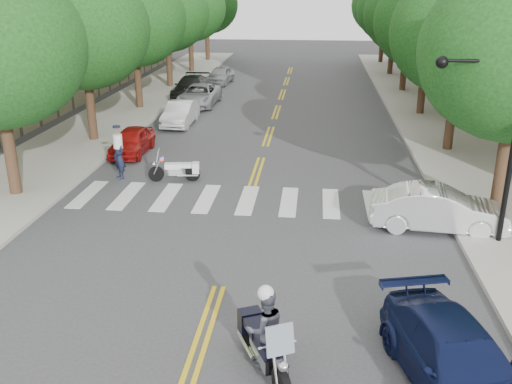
# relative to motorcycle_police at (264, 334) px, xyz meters

# --- Properties ---
(ground) EXTENTS (140.00, 140.00, 0.00)m
(ground) POSITION_rel_motorcycle_police_xyz_m (-1.52, 3.39, -0.92)
(ground) COLOR #38383A
(ground) RESTS_ON ground
(sidewalk_left) EXTENTS (5.00, 60.00, 0.15)m
(sidewalk_left) POSITION_rel_motorcycle_police_xyz_m (-11.02, 25.39, -0.84)
(sidewalk_left) COLOR #9E9991
(sidewalk_left) RESTS_ON ground
(sidewalk_right) EXTENTS (5.00, 60.00, 0.15)m
(sidewalk_right) POSITION_rel_motorcycle_police_xyz_m (7.98, 25.39, -0.84)
(sidewalk_right) COLOR #9E9991
(sidewalk_right) RESTS_ON ground
(tree_l_1) EXTENTS (6.40, 6.40, 8.45)m
(tree_l_1) POSITION_rel_motorcycle_police_xyz_m (-10.32, 17.39, 4.64)
(tree_l_1) COLOR #382316
(tree_l_1) RESTS_ON ground
(tree_l_2) EXTENTS (6.40, 6.40, 8.45)m
(tree_l_2) POSITION_rel_motorcycle_police_xyz_m (-10.32, 25.39, 4.64)
(tree_l_2) COLOR #382316
(tree_l_2) RESTS_ON ground
(tree_l_3) EXTENTS (6.40, 6.40, 8.45)m
(tree_l_3) POSITION_rel_motorcycle_police_xyz_m (-10.32, 33.39, 4.64)
(tree_l_3) COLOR #382316
(tree_l_3) RESTS_ON ground
(tree_l_4) EXTENTS (6.40, 6.40, 8.45)m
(tree_l_4) POSITION_rel_motorcycle_police_xyz_m (-10.32, 41.39, 4.64)
(tree_l_4) COLOR #382316
(tree_l_4) RESTS_ON ground
(tree_l_5) EXTENTS (6.40, 6.40, 8.45)m
(tree_l_5) POSITION_rel_motorcycle_police_xyz_m (-10.32, 49.39, 4.64)
(tree_l_5) COLOR #382316
(tree_l_5) RESTS_ON ground
(tree_r_1) EXTENTS (6.40, 6.40, 8.45)m
(tree_r_1) POSITION_rel_motorcycle_police_xyz_m (7.28, 17.39, 4.64)
(tree_r_1) COLOR #382316
(tree_r_1) RESTS_ON ground
(tree_r_2) EXTENTS (6.40, 6.40, 8.45)m
(tree_r_2) POSITION_rel_motorcycle_police_xyz_m (7.28, 25.39, 4.64)
(tree_r_2) COLOR #382316
(tree_r_2) RESTS_ON ground
(tree_r_3) EXTENTS (6.40, 6.40, 8.45)m
(tree_r_3) POSITION_rel_motorcycle_police_xyz_m (7.28, 33.39, 4.64)
(tree_r_3) COLOR #382316
(tree_r_3) RESTS_ON ground
(tree_r_4) EXTENTS (6.40, 6.40, 8.45)m
(tree_r_4) POSITION_rel_motorcycle_police_xyz_m (7.28, 41.39, 4.64)
(tree_r_4) COLOR #382316
(tree_r_4) RESTS_ON ground
(tree_r_5) EXTENTS (6.40, 6.40, 8.45)m
(tree_r_5) POSITION_rel_motorcycle_police_xyz_m (7.28, 49.39, 4.64)
(tree_r_5) COLOR #382316
(tree_r_5) RESTS_ON ground
(traffic_signal_pole) EXTENTS (2.82, 0.42, 6.00)m
(traffic_signal_pole) POSITION_rel_motorcycle_police_xyz_m (6.20, 6.88, 2.80)
(traffic_signal_pole) COLOR black
(traffic_signal_pole) RESTS_ON ground
(motorcycle_police) EXTENTS (1.34, 2.39, 2.07)m
(motorcycle_police) POSITION_rel_motorcycle_police_xyz_m (0.00, 0.00, 0.00)
(motorcycle_police) COLOR black
(motorcycle_police) RESTS_ON ground
(motorcycle_parked) EXTENTS (2.11, 0.69, 1.37)m
(motorcycle_parked) POSITION_rel_motorcycle_police_xyz_m (-4.56, 11.80, -0.44)
(motorcycle_parked) COLOR black
(motorcycle_parked) RESTS_ON ground
(officer_standing) EXTENTS (0.77, 0.77, 1.80)m
(officer_standing) POSITION_rel_motorcycle_police_xyz_m (-7.07, 11.89, -0.02)
(officer_standing) COLOR #171C34
(officer_standing) RESTS_ON ground
(convertible) EXTENTS (4.46, 1.87, 1.43)m
(convertible) POSITION_rel_motorcycle_police_xyz_m (4.98, 7.89, -0.20)
(convertible) COLOR white
(convertible) RESTS_ON ground
(sedan_blue) EXTENTS (3.02, 5.00, 1.36)m
(sedan_blue) POSITION_rel_motorcycle_police_xyz_m (3.82, -0.19, -0.24)
(sedan_blue) COLOR #0E163B
(sedan_blue) RESTS_ON ground
(parked_car_a) EXTENTS (1.49, 3.70, 1.26)m
(parked_car_a) POSITION_rel_motorcycle_police_xyz_m (-7.66, 15.42, -0.29)
(parked_car_a) COLOR #A71311
(parked_car_a) RESTS_ON ground
(parked_car_b) EXTENTS (1.45, 4.09, 1.34)m
(parked_car_b) POSITION_rel_motorcycle_police_xyz_m (-6.72, 21.39, -0.24)
(parked_car_b) COLOR silver
(parked_car_b) RESTS_ON ground
(parked_car_c) EXTENTS (2.37, 4.98, 1.37)m
(parked_car_c) POSITION_rel_motorcycle_police_xyz_m (-6.72, 26.89, -0.23)
(parked_car_c) COLOR #989AA0
(parked_car_c) RESTS_ON ground
(parked_car_d) EXTENTS (2.12, 5.16, 1.49)m
(parked_car_d) POSITION_rel_motorcycle_police_xyz_m (-7.82, 29.47, -0.17)
(parked_car_d) COLOR black
(parked_car_d) RESTS_ON ground
(parked_car_e) EXTENTS (2.00, 4.16, 1.37)m
(parked_car_e) POSITION_rel_motorcycle_police_xyz_m (-6.72, 35.51, -0.23)
(parked_car_e) COLOR gray
(parked_car_e) RESTS_ON ground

